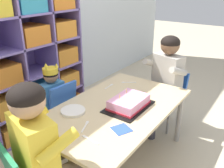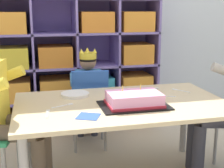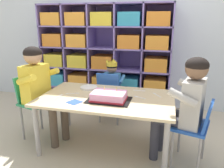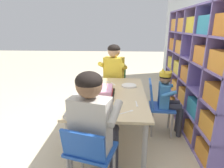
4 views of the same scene
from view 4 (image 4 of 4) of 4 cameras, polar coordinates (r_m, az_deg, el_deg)
ground at (r=2.45m, az=-0.41°, el=-15.30°), size 16.00×16.00×0.00m
storage_cubby_shelf at (r=2.64m, az=24.70°, el=3.17°), size 1.94×0.39×1.54m
activity_table at (r=2.21m, az=-0.43°, el=-4.24°), size 1.34×0.81×0.56m
classroom_chair_blue at (r=2.40m, az=13.57°, el=-5.80°), size 0.33×0.35×0.68m
child_with_crown at (r=2.37m, az=16.47°, el=-3.11°), size 0.31×0.31×0.83m
classroom_chair_adult_side at (r=3.04m, az=0.85°, el=0.67°), size 0.38×0.40×0.72m
adult_helper_seated at (r=2.89m, az=0.25°, el=3.93°), size 0.47×0.45×1.05m
classroom_chair_guest_side at (r=1.52m, az=-6.99°, el=-19.80°), size 0.39×0.42×0.63m
guest_at_table_side at (r=1.48m, az=-5.58°, el=-10.59°), size 0.47×0.45×1.02m
birthday_cake_on_tray at (r=2.14m, az=-3.05°, el=-2.32°), size 0.42×0.28×0.12m
paper_plate_stack at (r=2.45m, az=5.16°, el=-0.50°), size 0.19×0.19×0.02m
paper_napkin_square at (r=2.46m, az=-5.25°, el=-0.65°), size 0.16×0.16×0.00m
fork_at_table_front_edge at (r=1.91m, az=7.50°, el=-6.06°), size 0.13×0.02×0.00m
fork_scattered_mid_table at (r=2.54m, az=0.38°, el=0.06°), size 0.14×0.07×0.00m
fork_by_napkin at (r=2.65m, az=-2.23°, el=0.78°), size 0.03×0.14×0.00m
fork_near_child_seat at (r=1.89m, az=0.92°, el=-6.16°), size 0.12×0.06×0.00m
fork_near_cake_tray at (r=1.74m, az=4.65°, el=-8.44°), size 0.10×0.13×0.00m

